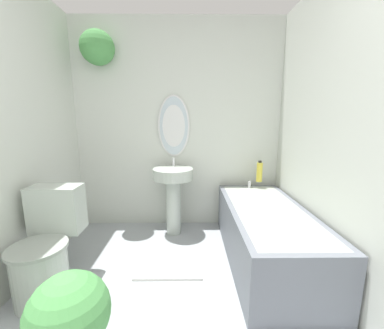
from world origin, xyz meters
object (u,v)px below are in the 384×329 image
(toilet, at_px, (47,249))
(bathtub, at_px, (266,233))
(pedestal_sink, at_px, (173,188))
(potted_plant, at_px, (69,317))
(shampoo_bottle, at_px, (259,172))

(toilet, distance_m, bathtub, 1.80)
(pedestal_sink, height_order, potted_plant, pedestal_sink)
(pedestal_sink, height_order, bathtub, pedestal_sink)
(potted_plant, bearing_deg, shampoo_bottle, 47.85)
(toilet, relative_size, potted_plant, 1.50)
(potted_plant, bearing_deg, toilet, 128.22)
(pedestal_sink, xyz_separation_m, potted_plant, (-0.44, -1.48, -0.25))
(bathtub, bearing_deg, shampoo_bottle, 80.62)
(shampoo_bottle, bearing_deg, toilet, -151.42)
(pedestal_sink, relative_size, shampoo_bottle, 3.52)
(pedestal_sink, xyz_separation_m, shampoo_bottle, (0.99, 0.10, 0.16))
(bathtub, xyz_separation_m, potted_plant, (-1.32, -0.93, 0.02))
(shampoo_bottle, height_order, potted_plant, shampoo_bottle)
(toilet, height_order, bathtub, toilet)
(toilet, bearing_deg, potted_plant, -51.78)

